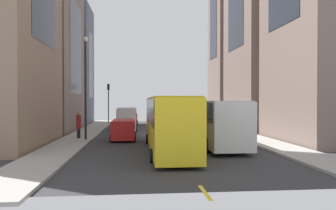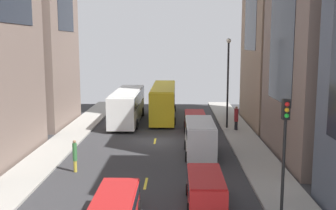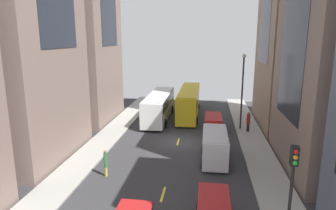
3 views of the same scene
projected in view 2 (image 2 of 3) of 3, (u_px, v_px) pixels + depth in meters
ground_plane at (155, 141)px, 34.55m from camera, size 41.95×41.95×0.00m
sidewalk_west at (66, 140)px, 34.69m from camera, size 2.78×44.00×0.15m
sidewalk_east at (245, 141)px, 34.39m from camera, size 2.78×44.00×0.15m
lane_stripe_1 at (146, 183)px, 24.18m from camera, size 0.16×2.00×0.01m
lane_stripe_2 at (155, 141)px, 34.55m from camera, size 0.16×2.00×0.01m
lane_stripe_3 at (160, 118)px, 44.93m from camera, size 0.16×2.00×0.01m
lane_stripe_4 at (163, 104)px, 55.30m from camera, size 0.16×2.00×0.01m
building_east_1 at (330, 30)px, 28.47m from camera, size 6.76×11.75×18.29m
city_bus_white at (127, 103)px, 42.49m from camera, size 2.80×11.55×3.35m
streetcar_yellow at (164, 99)px, 45.07m from camera, size 2.70×12.89×3.59m
delivery_van_white at (200, 135)px, 29.96m from camera, size 2.25×5.46×2.58m
car_red_0 at (206, 187)px, 20.88m from camera, size 1.98×4.30×1.60m
car_red_1 at (195, 120)px, 38.61m from camera, size 2.09×4.49×1.72m
car_red_2 at (116, 205)px, 18.65m from camera, size 2.04×4.23×1.52m
pedestrian_waiting_curb at (236, 117)px, 38.15m from camera, size 0.39×0.39×2.25m
pedestrian_crossing_mid at (75, 155)px, 26.18m from camera, size 0.29×0.29×2.12m
traffic_light_near_corner at (285, 138)px, 17.98m from camera, size 0.32×0.44×5.69m
streetlamp_near at (228, 75)px, 38.54m from camera, size 0.44×0.44×8.52m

